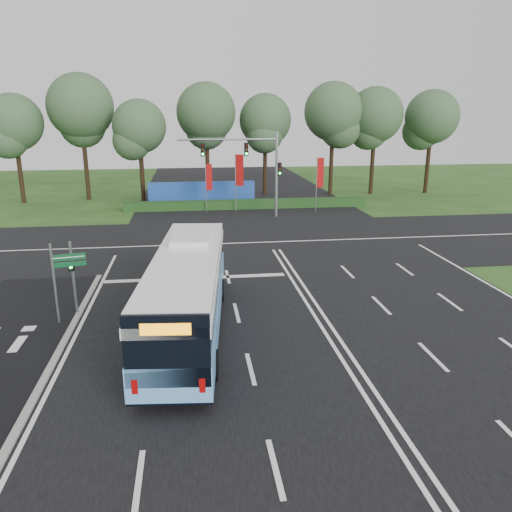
{
  "coord_description": "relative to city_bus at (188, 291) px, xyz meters",
  "views": [
    {
      "loc": [
        -5.14,
        -20.2,
        8.48
      ],
      "look_at": [
        -2.18,
        2.0,
        2.01
      ],
      "focal_mm": 35.0,
      "sensor_mm": 36.0,
      "label": 1
    }
  ],
  "objects": [
    {
      "name": "kerb_strip",
      "position": [
        -4.74,
        -1.41,
        -1.67
      ],
      "size": [
        0.25,
        18.0,
        0.12
      ],
      "primitive_type": "cube",
      "color": "gray",
      "rests_on": "ground"
    },
    {
      "name": "banner_flag_mid",
      "position": [
        4.49,
        25.01,
        1.56
      ],
      "size": [
        0.73,
        0.24,
        5.09
      ],
      "rotation": [
        0.0,
        0.0,
        -0.26
      ],
      "color": "gray",
      "rests_on": "ground"
    },
    {
      "name": "pedestrian_signal",
      "position": [
        -4.84,
        2.39,
        0.05
      ],
      "size": [
        0.3,
        0.41,
        3.26
      ],
      "rotation": [
        0.0,
        0.0,
        0.28
      ],
      "color": "gray",
      "rests_on": "ground"
    },
    {
      "name": "hedge",
      "position": [
        5.36,
        26.09,
        -1.33
      ],
      "size": [
        22.0,
        1.2,
        0.8
      ],
      "primitive_type": "cube",
      "color": "#183915",
      "rests_on": "ground"
    },
    {
      "name": "road_main",
      "position": [
        5.36,
        1.59,
        -1.71
      ],
      "size": [
        20.0,
        120.0,
        0.04
      ],
      "primitive_type": "cube",
      "color": "black",
      "rests_on": "ground"
    },
    {
      "name": "ground",
      "position": [
        5.36,
        1.59,
        -1.73
      ],
      "size": [
        120.0,
        120.0,
        0.0
      ],
      "primitive_type": "plane",
      "color": "#204717",
      "rests_on": "ground"
    },
    {
      "name": "city_bus",
      "position": [
        0.0,
        0.0,
        0.0
      ],
      "size": [
        3.63,
        12.15,
        3.44
      ],
      "rotation": [
        0.0,
        0.0,
        -0.1
      ],
      "color": "#67ACF0",
      "rests_on": "ground"
    },
    {
      "name": "traffic_light_gantry",
      "position": [
        5.57,
        22.09,
        2.93
      ],
      "size": [
        8.41,
        0.28,
        7.0
      ],
      "color": "gray",
      "rests_on": "ground"
    },
    {
      "name": "street_sign",
      "position": [
        -5.05,
        1.51,
        0.48
      ],
      "size": [
        1.33,
        0.34,
        3.45
      ],
      "rotation": [
        0.0,
        0.0,
        0.2
      ],
      "color": "gray",
      "rests_on": "ground"
    },
    {
      "name": "banner_flag_right",
      "position": [
        11.46,
        23.9,
        1.4
      ],
      "size": [
        0.69,
        0.23,
        4.81
      ],
      "rotation": [
        0.0,
        0.0,
        0.27
      ],
      "color": "gray",
      "rests_on": "ground"
    },
    {
      "name": "blue_hoarding",
      "position": [
        1.36,
        28.59,
        -0.63
      ],
      "size": [
        10.0,
        0.3,
        2.2
      ],
      "primitive_type": "cube",
      "color": "#1D459D",
      "rests_on": "ground"
    },
    {
      "name": "banner_flag_left",
      "position": [
        1.86,
        25.23,
        1.06
      ],
      "size": [
        0.6,
        0.27,
        4.26
      ],
      "rotation": [
        0.0,
        0.0,
        0.37
      ],
      "color": "gray",
      "rests_on": "ground"
    },
    {
      "name": "road_cross",
      "position": [
        5.36,
        13.59,
        -1.71
      ],
      "size": [
        120.0,
        14.0,
        0.05
      ],
      "primitive_type": "cube",
      "color": "black",
      "rests_on": "ground"
    },
    {
      "name": "eucalyptus_row",
      "position": [
        5.32,
        32.9,
        6.44
      ],
      "size": [
        47.06,
        8.62,
        12.17
      ],
      "color": "black",
      "rests_on": "ground"
    }
  ]
}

